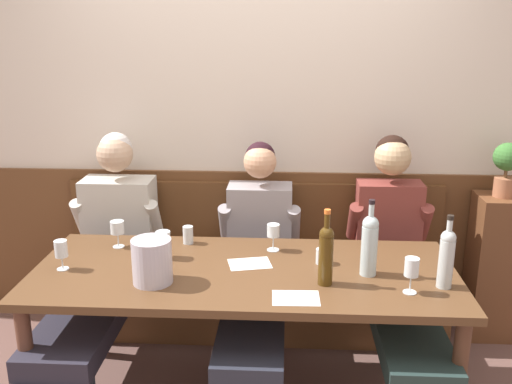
{
  "coord_description": "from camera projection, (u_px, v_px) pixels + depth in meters",
  "views": [
    {
      "loc": [
        0.21,
        -2.49,
        1.92
      ],
      "look_at": [
        0.04,
        0.44,
        1.05
      ],
      "focal_mm": 40.09,
      "sensor_mm": 36.0,
      "label": 1
    }
  ],
  "objects": [
    {
      "name": "room_wall_back",
      "position": [
        256.0,
        109.0,
        3.59
      ],
      "size": [
        6.8,
        0.08,
        2.8
      ],
      "primitive_type": "cube",
      "color": "beige",
      "rests_on": "ground"
    },
    {
      "name": "wood_wainscot_panel",
      "position": [
        255.0,
        245.0,
        3.79
      ],
      "size": [
        6.8,
        0.03,
        1.0
      ],
      "primitive_type": "cube",
      "color": "brown",
      "rests_on": "ground"
    },
    {
      "name": "wall_bench",
      "position": [
        253.0,
        289.0,
        3.66
      ],
      "size": [
        2.4,
        0.42,
        0.94
      ],
      "color": "brown",
      "rests_on": "ground"
    },
    {
      "name": "dining_table",
      "position": [
        244.0,
        284.0,
        2.86
      ],
      "size": [
        2.1,
        0.87,
        0.74
      ],
      "color": "brown",
      "rests_on": "ground"
    },
    {
      "name": "person_center_left_seat",
      "position": [
        104.0,
        259.0,
        3.25
      ],
      "size": [
        0.54,
        1.32,
        1.29
      ],
      "color": "#282F37",
      "rests_on": "ground"
    },
    {
      "name": "person_center_right_seat",
      "position": [
        256.0,
        269.0,
        3.19
      ],
      "size": [
        0.49,
        1.31,
        1.24
      ],
      "color": "#2C363C",
      "rests_on": "ground"
    },
    {
      "name": "person_right_seat",
      "position": [
        397.0,
        267.0,
        3.14
      ],
      "size": [
        0.49,
        1.32,
        1.29
      ],
      "color": "#2B2A2F",
      "rests_on": "ground"
    },
    {
      "name": "ice_bucket",
      "position": [
        152.0,
        261.0,
        2.66
      ],
      "size": [
        0.19,
        0.19,
        0.21
      ],
      "primitive_type": "cylinder",
      "color": "#B8B1BF",
      "rests_on": "dining_table"
    },
    {
      "name": "wine_bottle_amber_mid",
      "position": [
        447.0,
        256.0,
        2.6
      ],
      "size": [
        0.07,
        0.07,
        0.35
      ],
      "color": "#B7C0BF",
      "rests_on": "dining_table"
    },
    {
      "name": "wine_bottle_clear_water",
      "position": [
        369.0,
        243.0,
        2.73
      ],
      "size": [
        0.08,
        0.08,
        0.38
      ],
      "color": "#B2C5C7",
      "rests_on": "dining_table"
    },
    {
      "name": "wine_bottle_green_tall",
      "position": [
        326.0,
        253.0,
        2.63
      ],
      "size": [
        0.07,
        0.07,
        0.37
      ],
      "color": "#452E0D",
      "rests_on": "dining_table"
    },
    {
      "name": "wine_glass_left_end",
      "position": [
        61.0,
        250.0,
        2.81
      ],
      "size": [
        0.06,
        0.06,
        0.15
      ],
      "color": "silver",
      "rests_on": "dining_table"
    },
    {
      "name": "wine_glass_mid_left",
      "position": [
        412.0,
        269.0,
        2.56
      ],
      "size": [
        0.07,
        0.07,
        0.17
      ],
      "color": "silver",
      "rests_on": "dining_table"
    },
    {
      "name": "wine_glass_mid_right",
      "position": [
        117.0,
        228.0,
        3.09
      ],
      "size": [
        0.07,
        0.07,
        0.15
      ],
      "color": "silver",
      "rests_on": "dining_table"
    },
    {
      "name": "wine_glass_center_front",
      "position": [
        273.0,
        232.0,
        3.04
      ],
      "size": [
        0.07,
        0.07,
        0.15
      ],
      "color": "silver",
      "rests_on": "dining_table"
    },
    {
      "name": "wine_glass_center_rear",
      "position": [
        163.0,
        239.0,
        2.95
      ],
      "size": [
        0.08,
        0.08,
        0.15
      ],
      "color": "silver",
      "rests_on": "dining_table"
    },
    {
      "name": "water_tumbler_right",
      "position": [
        188.0,
        235.0,
        3.16
      ],
      "size": [
        0.06,
        0.06,
        0.1
      ],
      "primitive_type": "cylinder",
      "color": "silver",
      "rests_on": "dining_table"
    },
    {
      "name": "water_tumbler_center",
      "position": [
        322.0,
        256.0,
        2.89
      ],
      "size": [
        0.06,
        0.06,
        0.08
      ],
      "primitive_type": "cylinder",
      "color": "silver",
      "rests_on": "dining_table"
    },
    {
      "name": "tasting_sheet_left_guest",
      "position": [
        250.0,
        264.0,
        2.9
      ],
      "size": [
        0.24,
        0.19,
        0.0
      ],
      "primitive_type": "cube",
      "rotation": [
        0.0,
        0.0,
        0.23
      ],
      "color": "white",
      "rests_on": "dining_table"
    },
    {
      "name": "tasting_sheet_right_guest",
      "position": [
        296.0,
        298.0,
        2.54
      ],
      "size": [
        0.21,
        0.16,
        0.0
      ],
      "primitive_type": "cube",
      "rotation": [
        0.0,
        0.0,
        0.03
      ],
      "color": "white",
      "rests_on": "dining_table"
    },
    {
      "name": "corner_pedestal",
      "position": [
        494.0,
        267.0,
        3.55
      ],
      "size": [
        0.28,
        0.28,
        0.92
      ],
      "primitive_type": "cube",
      "color": "brown",
      "rests_on": "ground"
    },
    {
      "name": "potted_plant",
      "position": [
        507.0,
        165.0,
        3.37
      ],
      "size": [
        0.17,
        0.17,
        0.33
      ],
      "color": "#A46343",
      "rests_on": "corner_pedestal"
    }
  ]
}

